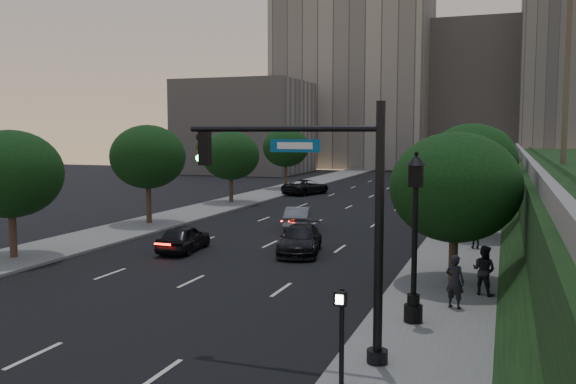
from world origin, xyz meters
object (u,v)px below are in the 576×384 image
at_px(sedan_near_right, 300,240).
at_px(pedestrian_c, 476,233).
at_px(pedestrian_a, 455,281).
at_px(street_lamp, 415,245).
at_px(pedestrian_b, 484,270).
at_px(sedan_far_right, 444,193).
at_px(sedan_far_left, 306,187).
at_px(traffic_signal_mast, 338,229).
at_px(sedan_near_left, 184,238).
at_px(sedan_mid_left, 299,217).

relative_size(sedan_near_right, pedestrian_c, 2.98).
xyz_separation_m(pedestrian_a, pedestrian_c, (0.18, 11.56, -0.11)).
xyz_separation_m(street_lamp, pedestrian_b, (2.00, 4.20, -1.55)).
xyz_separation_m(sedan_near_right, pedestrian_a, (8.29, -7.90, 0.37)).
bearing_deg(sedan_far_right, sedan_far_left, -176.74).
height_order(traffic_signal_mast, sedan_near_left, traffic_signal_mast).
bearing_deg(pedestrian_a, traffic_signal_mast, 88.63).
xyz_separation_m(traffic_signal_mast, pedestrian_b, (3.48, 8.05, -2.59)).
bearing_deg(sedan_far_right, pedestrian_b, -73.27).
distance_m(sedan_mid_left, sedan_near_right, 8.24).
relative_size(sedan_far_left, sedan_far_right, 1.26).
xyz_separation_m(sedan_far_left, sedan_near_right, (8.96, -28.53, -0.04)).
distance_m(sedan_mid_left, pedestrian_a, 19.16).
relative_size(sedan_near_left, sedan_far_right, 0.97).
bearing_deg(sedan_near_left, sedan_near_right, -171.70).
relative_size(traffic_signal_mast, street_lamp, 1.25).
distance_m(street_lamp, sedan_mid_left, 20.39).
relative_size(traffic_signal_mast, pedestrian_b, 3.76).
bearing_deg(traffic_signal_mast, sedan_near_right, 112.40).
bearing_deg(street_lamp, sedan_mid_left, 119.15).
xyz_separation_m(street_lamp, sedan_near_left, (-13.07, 8.42, -1.92)).
bearing_deg(pedestrian_a, sedan_near_right, -21.21).
height_order(traffic_signal_mast, pedestrian_a, traffic_signal_mast).
height_order(traffic_signal_mast, sedan_near_right, traffic_signal_mast).
height_order(sedan_near_right, pedestrian_a, pedestrian_a).
relative_size(street_lamp, pedestrian_b, 3.02).
xyz_separation_m(street_lamp, pedestrian_a, (1.12, 2.05, -1.55)).
relative_size(sedan_far_right, pedestrian_b, 2.32).
xyz_separation_m(sedan_near_left, pedestrian_b, (15.08, -4.22, 0.37)).
relative_size(street_lamp, pedestrian_a, 3.01).
relative_size(sedan_near_left, pedestrian_c, 2.54).
distance_m(street_lamp, sedan_near_left, 15.67).
bearing_deg(pedestrian_a, sedan_near_left, -1.77).
xyz_separation_m(street_lamp, sedan_far_right, (-2.53, 37.14, -1.90)).
distance_m(traffic_signal_mast, sedan_near_left, 17.15).
relative_size(pedestrian_a, pedestrian_c, 1.13).
height_order(pedestrian_a, pedestrian_b, pedestrian_a).
bearing_deg(sedan_far_right, sedan_near_left, -101.27).
xyz_separation_m(street_lamp, sedan_mid_left, (-9.89, 17.73, -1.92)).
bearing_deg(sedan_far_left, sedan_near_left, 115.14).
relative_size(sedan_near_left, sedan_near_right, 0.85).
height_order(sedan_far_left, pedestrian_b, pedestrian_b).
bearing_deg(pedestrian_b, traffic_signal_mast, 91.30).
xyz_separation_m(sedan_far_right, pedestrian_b, (4.54, -32.94, 0.35)).
relative_size(street_lamp, sedan_near_left, 1.34).
distance_m(pedestrian_a, pedestrian_b, 2.33).
bearing_deg(pedestrian_c, sedan_mid_left, -33.32).
bearing_deg(traffic_signal_mast, pedestrian_c, 80.94).
distance_m(sedan_mid_left, pedestrian_b, 18.01).
height_order(sedan_near_left, pedestrian_b, pedestrian_b).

